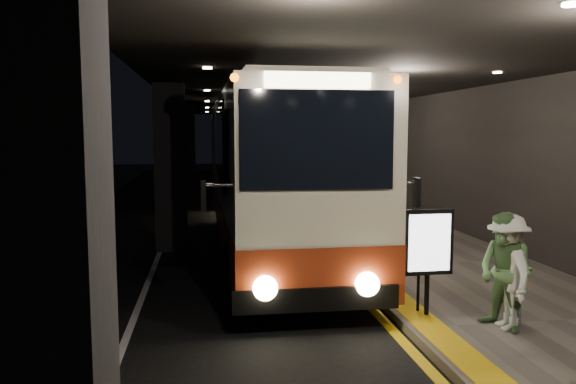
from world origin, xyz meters
TOP-DOWN VIEW (x-y plane):
  - ground at (0.00, 0.00)m, footprint 90.00×90.00m
  - lane_line_white at (-1.80, 5.00)m, footprint 0.12×50.00m
  - kerb_stripe_yellow at (2.35, 5.00)m, footprint 0.18×50.00m
  - sidewalk at (4.75, 5.00)m, footprint 4.50×50.00m
  - tactile_strip at (2.85, 5.00)m, footprint 0.50×50.00m
  - terminal_wall at (7.00, 5.00)m, footprint 0.10×50.00m
  - support_columns at (-1.50, 4.00)m, footprint 0.80×24.80m
  - canopy at (2.50, 5.00)m, footprint 9.00×50.00m
  - coach_main at (1.11, 3.46)m, footprint 2.86×13.00m
  - coach_second at (1.05, 17.73)m, footprint 2.70×12.79m
  - passenger_boarding at (2.85, -0.12)m, footprint 0.66×0.76m
  - passenger_waiting_green at (3.90, -3.45)m, footprint 0.86×1.02m
  - passenger_waiting_white at (3.96, -3.38)m, footprint 0.61×1.19m
  - bag_polka at (4.16, -3.22)m, footprint 0.31×0.23m
  - info_sign at (3.00, -2.63)m, footprint 0.83×0.14m
  - stanchion_post at (2.93, -2.42)m, footprint 0.05×0.05m

SIDE VIEW (x-z plane):
  - ground at x=0.00m, z-range 0.00..0.00m
  - lane_line_white at x=-1.80m, z-range 0.00..0.01m
  - kerb_stripe_yellow at x=2.35m, z-range 0.00..0.01m
  - sidewalk at x=4.75m, z-range 0.00..0.15m
  - tactile_strip at x=2.85m, z-range 0.15..0.16m
  - bag_polka at x=4.16m, z-range 0.15..0.49m
  - stanchion_post at x=2.93m, z-range 0.15..1.16m
  - passenger_boarding at x=2.85m, z-range 0.15..1.92m
  - passenger_waiting_white at x=3.96m, z-range 0.15..1.93m
  - passenger_waiting_green at x=3.90m, z-range 0.15..1.95m
  - info_sign at x=3.00m, z-range 0.46..2.21m
  - coach_second at x=1.05m, z-range -0.08..3.94m
  - coach_main at x=1.11m, z-range -0.08..3.95m
  - support_columns at x=-1.50m, z-range 0.00..4.40m
  - terminal_wall at x=7.00m, z-range 0.00..6.00m
  - canopy at x=2.50m, z-range 4.40..4.80m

